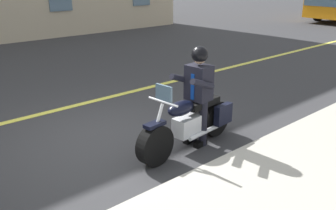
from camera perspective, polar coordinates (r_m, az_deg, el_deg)
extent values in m
plane|color=#333335|center=(6.85, -8.89, -5.06)|extent=(80.00, 80.00, 0.00)
cube|color=#E5DB4C|center=(8.49, -16.19, -0.59)|extent=(60.00, 0.16, 0.01)
cylinder|color=black|center=(5.75, -2.01, -6.24)|extent=(0.68, 0.26, 0.66)
cylinder|color=black|center=(6.83, 7.25, -2.02)|extent=(0.68, 0.26, 0.66)
cube|color=silver|center=(6.25, 3.20, -3.14)|extent=(0.58, 0.33, 0.32)
ellipsoid|color=black|center=(5.98, 2.02, -0.51)|extent=(0.58, 0.33, 0.24)
cube|color=black|center=(6.39, 5.28, 0.40)|extent=(0.72, 0.35, 0.12)
cube|color=black|center=(6.62, 8.58, -1.42)|extent=(0.41, 0.16, 0.36)
cube|color=black|center=(6.86, 5.58, -0.51)|extent=(0.41, 0.16, 0.36)
cylinder|color=silver|center=(5.65, -1.90, -3.72)|extent=(0.35, 0.08, 0.76)
cylinder|color=silver|center=(5.61, -0.79, 0.50)|extent=(0.09, 0.60, 0.04)
cube|color=black|center=(5.61, -2.05, -3.03)|extent=(0.37, 0.19, 0.06)
cylinder|color=silver|center=(6.44, 5.99, -4.06)|extent=(0.90, 0.17, 0.08)
cube|color=slate|center=(5.58, -0.65, 1.72)|extent=(0.07, 0.32, 0.28)
cylinder|color=black|center=(6.36, 5.48, -2.78)|extent=(0.14, 0.14, 0.84)
cube|color=black|center=(6.47, 5.04, -5.96)|extent=(0.27, 0.13, 0.10)
cylinder|color=black|center=(6.50, 3.81, -2.23)|extent=(0.14, 0.14, 0.84)
cube|color=black|center=(6.60, 3.41, -5.35)|extent=(0.27, 0.13, 0.10)
cube|color=black|center=(6.20, 4.82, 3.49)|extent=(0.36, 0.43, 0.60)
cube|color=navy|center=(6.09, 3.86, 2.83)|extent=(0.03, 0.07, 0.44)
cylinder|color=black|center=(5.91, 5.40, 3.28)|extent=(0.56, 0.15, 0.28)
cylinder|color=black|center=(6.18, 2.19, 4.09)|extent=(0.56, 0.15, 0.28)
sphere|color=tan|center=(6.09, 4.93, 7.38)|extent=(0.22, 0.22, 0.22)
sphere|color=black|center=(6.08, 4.95, 7.84)|extent=(0.28, 0.28, 0.28)
cylinder|color=black|center=(25.59, 22.37, 13.16)|extent=(1.00, 0.30, 1.00)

